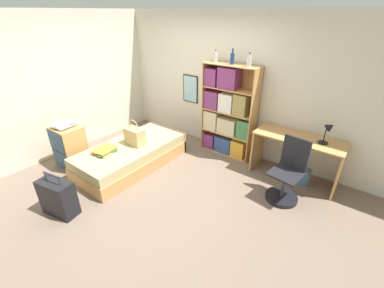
# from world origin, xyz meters

# --- Properties ---
(ground_plane) EXTENTS (14.00, 14.00, 0.00)m
(ground_plane) POSITION_xyz_m (0.00, 0.00, 0.00)
(ground_plane) COLOR #756051
(wall_back) EXTENTS (10.00, 0.09, 2.60)m
(wall_back) POSITION_xyz_m (-0.00, 1.73, 1.30)
(wall_back) COLOR beige
(wall_back) RESTS_ON ground_plane
(wall_left) EXTENTS (0.06, 10.00, 2.60)m
(wall_left) POSITION_xyz_m (-2.10, 0.00, 1.30)
(wall_left) COLOR beige
(wall_left) RESTS_ON ground_plane
(bed) EXTENTS (0.97, 1.99, 0.41)m
(bed) POSITION_xyz_m (-0.61, 0.02, 0.21)
(bed) COLOR tan
(bed) RESTS_ON ground_plane
(handbag) EXTENTS (0.35, 0.21, 0.47)m
(handbag) POSITION_xyz_m (-0.57, 0.09, 0.57)
(handbag) COLOR tan
(handbag) RESTS_ON bed
(book_stack_on_bed) EXTENTS (0.34, 0.40, 0.08)m
(book_stack_on_bed) POSITION_xyz_m (-0.74, -0.43, 0.46)
(book_stack_on_bed) COLOR #99894C
(book_stack_on_bed) RESTS_ON bed
(suitcase) EXTENTS (0.54, 0.34, 0.65)m
(suitcase) POSITION_xyz_m (-0.44, -1.46, 0.26)
(suitcase) COLOR black
(suitcase) RESTS_ON ground_plane
(dresser) EXTENTS (0.51, 0.44, 0.77)m
(dresser) POSITION_xyz_m (-1.47, -0.66, 0.39)
(dresser) COLOR tan
(dresser) RESTS_ON ground_plane
(magazine_pile_on_dresser) EXTENTS (0.34, 0.40, 0.08)m
(magazine_pile_on_dresser) POSITION_xyz_m (-1.50, -0.65, 0.81)
(magazine_pile_on_dresser) COLOR #427A4C
(magazine_pile_on_dresser) RESTS_ON dresser
(bookcase) EXTENTS (1.03, 0.35, 1.74)m
(bookcase) POSITION_xyz_m (0.48, 1.49, 0.80)
(bookcase) COLOR tan
(bookcase) RESTS_ON ground_plane
(bottle_green) EXTENTS (0.07, 0.07, 0.21)m
(bottle_green) POSITION_xyz_m (0.18, 1.49, 1.82)
(bottle_green) COLOR #B7BCC1
(bottle_green) RESTS_ON bookcase
(bottle_brown) EXTENTS (0.07, 0.07, 0.26)m
(bottle_brown) POSITION_xyz_m (0.53, 1.47, 1.84)
(bottle_brown) COLOR navy
(bottle_brown) RESTS_ON bookcase
(bottle_clear) EXTENTS (0.08, 0.08, 0.22)m
(bottle_clear) POSITION_xyz_m (0.85, 1.46, 1.82)
(bottle_clear) COLOR #B7BCC1
(bottle_clear) RESTS_ON bookcase
(desk) EXTENTS (1.39, 0.55, 0.77)m
(desk) POSITION_xyz_m (1.88, 1.40, 0.55)
(desk) COLOR tan
(desk) RESTS_ON ground_plane
(desk_lamp) EXTENTS (0.19, 0.14, 0.37)m
(desk_lamp) POSITION_xyz_m (2.25, 1.41, 1.00)
(desk_lamp) COLOR black
(desk_lamp) RESTS_ON desk
(desk_chair) EXTENTS (0.48, 0.49, 0.97)m
(desk_chair) POSITION_xyz_m (1.95, 0.78, 0.31)
(desk_chair) COLOR black
(desk_chair) RESTS_ON ground_plane
(waste_bin) EXTENTS (0.21, 0.21, 0.26)m
(waste_bin) POSITION_xyz_m (2.08, 1.34, 0.13)
(waste_bin) COLOR slate
(waste_bin) RESTS_ON ground_plane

